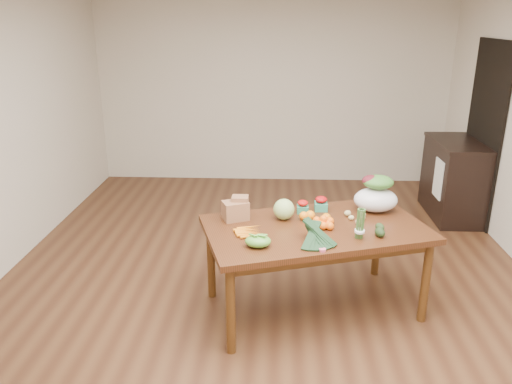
{
  "coord_description": "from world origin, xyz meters",
  "views": [
    {
      "loc": [
        0.09,
        -4.2,
        2.34
      ],
      "look_at": [
        -0.1,
        0.0,
        0.85
      ],
      "focal_mm": 35.0,
      "sensor_mm": 36.0,
      "label": 1
    }
  ],
  "objects_px": {
    "dining_table": "(314,268)",
    "paper_bag": "(236,209)",
    "salad_bag": "(376,195)",
    "cabbage": "(284,209)",
    "cabinet": "(453,179)",
    "mandarin_cluster": "(323,221)",
    "asparagus_bundle": "(360,224)",
    "kale_bunch": "(318,235)"
  },
  "relations": [
    {
      "from": "cabbage",
      "to": "asparagus_bundle",
      "type": "distance_m",
      "value": 0.67
    },
    {
      "from": "cabbage",
      "to": "mandarin_cluster",
      "type": "height_order",
      "value": "cabbage"
    },
    {
      "from": "salad_bag",
      "to": "kale_bunch",
      "type": "bearing_deg",
      "value": -127.59
    },
    {
      "from": "dining_table",
      "to": "paper_bag",
      "type": "distance_m",
      "value": 0.81
    },
    {
      "from": "cabbage",
      "to": "salad_bag",
      "type": "height_order",
      "value": "salad_bag"
    },
    {
      "from": "dining_table",
      "to": "cabinet",
      "type": "bearing_deg",
      "value": 32.51
    },
    {
      "from": "mandarin_cluster",
      "to": "salad_bag",
      "type": "bearing_deg",
      "value": 37.95
    },
    {
      "from": "dining_table",
      "to": "asparagus_bundle",
      "type": "relative_size",
      "value": 6.95
    },
    {
      "from": "cabbage",
      "to": "asparagus_bundle",
      "type": "height_order",
      "value": "asparagus_bundle"
    },
    {
      "from": "paper_bag",
      "to": "asparagus_bundle",
      "type": "distance_m",
      "value": 1.02
    },
    {
      "from": "dining_table",
      "to": "mandarin_cluster",
      "type": "height_order",
      "value": "mandarin_cluster"
    },
    {
      "from": "paper_bag",
      "to": "salad_bag",
      "type": "distance_m",
      "value": 1.21
    },
    {
      "from": "cabinet",
      "to": "cabbage",
      "type": "xyz_separation_m",
      "value": [
        -2.07,
        -2.02,
        0.37
      ]
    },
    {
      "from": "kale_bunch",
      "to": "asparagus_bundle",
      "type": "distance_m",
      "value": 0.35
    },
    {
      "from": "cabinet",
      "to": "cabbage",
      "type": "bearing_deg",
      "value": -135.74
    },
    {
      "from": "mandarin_cluster",
      "to": "asparagus_bundle",
      "type": "bearing_deg",
      "value": -39.77
    },
    {
      "from": "dining_table",
      "to": "paper_bag",
      "type": "bearing_deg",
      "value": 152.67
    },
    {
      "from": "kale_bunch",
      "to": "cabinet",
      "type": "bearing_deg",
      "value": 36.51
    },
    {
      "from": "dining_table",
      "to": "paper_bag",
      "type": "relative_size",
      "value": 6.47
    },
    {
      "from": "kale_bunch",
      "to": "salad_bag",
      "type": "distance_m",
      "value": 0.89
    },
    {
      "from": "kale_bunch",
      "to": "asparagus_bundle",
      "type": "bearing_deg",
      "value": 4.08
    },
    {
      "from": "dining_table",
      "to": "asparagus_bundle",
      "type": "distance_m",
      "value": 0.63
    },
    {
      "from": "dining_table",
      "to": "mandarin_cluster",
      "type": "distance_m",
      "value": 0.43
    },
    {
      "from": "mandarin_cluster",
      "to": "kale_bunch",
      "type": "distance_m",
      "value": 0.35
    },
    {
      "from": "mandarin_cluster",
      "to": "kale_bunch",
      "type": "bearing_deg",
      "value": -101.9
    },
    {
      "from": "asparagus_bundle",
      "to": "salad_bag",
      "type": "xyz_separation_m",
      "value": [
        0.22,
        0.58,
        0.02
      ]
    },
    {
      "from": "asparagus_bundle",
      "to": "salad_bag",
      "type": "bearing_deg",
      "value": 51.81
    },
    {
      "from": "kale_bunch",
      "to": "asparagus_bundle",
      "type": "xyz_separation_m",
      "value": [
        0.32,
        0.13,
        0.05
      ]
    },
    {
      "from": "cabbage",
      "to": "paper_bag",
      "type": "bearing_deg",
      "value": -176.35
    },
    {
      "from": "salad_bag",
      "to": "paper_bag",
      "type": "bearing_deg",
      "value": -168.48
    },
    {
      "from": "dining_table",
      "to": "mandarin_cluster",
      "type": "xyz_separation_m",
      "value": [
        0.06,
        -0.01,
        0.43
      ]
    },
    {
      "from": "dining_table",
      "to": "cabbage",
      "type": "bearing_deg",
      "value": 133.9
    },
    {
      "from": "cabinet",
      "to": "asparagus_bundle",
      "type": "distance_m",
      "value": 2.85
    },
    {
      "from": "cabinet",
      "to": "mandarin_cluster",
      "type": "distance_m",
      "value": 2.81
    },
    {
      "from": "paper_bag",
      "to": "mandarin_cluster",
      "type": "distance_m",
      "value": 0.72
    },
    {
      "from": "paper_bag",
      "to": "cabinet",
      "type": "bearing_deg",
      "value": 39.63
    },
    {
      "from": "cabinet",
      "to": "mandarin_cluster",
      "type": "xyz_separation_m",
      "value": [
        -1.76,
        -2.17,
        0.33
      ]
    },
    {
      "from": "cabinet",
      "to": "paper_bag",
      "type": "relative_size",
      "value": 3.8
    },
    {
      "from": "asparagus_bundle",
      "to": "cabbage",
      "type": "bearing_deg",
      "value": 129.97
    },
    {
      "from": "paper_bag",
      "to": "asparagus_bundle",
      "type": "relative_size",
      "value": 1.07
    },
    {
      "from": "cabinet",
      "to": "asparagus_bundle",
      "type": "bearing_deg",
      "value": -122.3
    },
    {
      "from": "cabbage",
      "to": "mandarin_cluster",
      "type": "xyz_separation_m",
      "value": [
        0.31,
        -0.15,
        -0.04
      ]
    }
  ]
}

